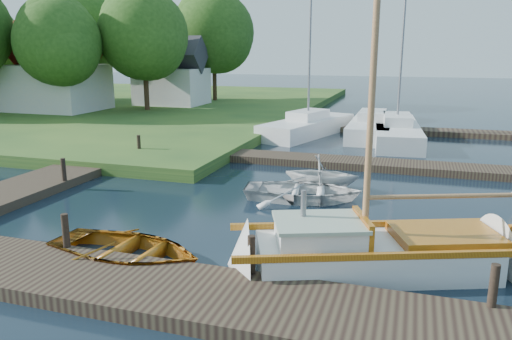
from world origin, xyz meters
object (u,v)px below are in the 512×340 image
(marina_boat_2, at_px, (397,130))
(tree_2, at_px, (58,41))
(tree_4, at_px, (82,29))
(mooring_post_3, at_px, (494,285))
(tree_3, at_px, (144,34))
(mooring_post_1, at_px, (66,231))
(dinghy, at_px, (125,245))
(house_c, at_px, (172,78))
(marina_boat_0, at_px, (308,125))
(mooring_post_4, at_px, (64,170))
(mooring_post_5, at_px, (139,144))
(marina_boat_1, at_px, (372,125))
(house_a, at_px, (56,75))
(tender_c, at_px, (303,188))
(tender_b, at_px, (322,171))
(tree_7, at_px, (214,31))
(mooring_post_2, at_px, (252,254))
(sailboat, at_px, (380,256))

(marina_boat_2, bearing_deg, tree_2, 83.18)
(tree_4, bearing_deg, mooring_post_3, -44.01)
(marina_boat_2, height_order, tree_3, marina_boat_2)
(mooring_post_1, relative_size, tree_2, 0.10)
(dinghy, height_order, house_c, house_c)
(marina_boat_0, height_order, tree_4, marina_boat_0)
(mooring_post_4, distance_m, tree_2, 18.41)
(tree_3, bearing_deg, marina_boat_2, -14.84)
(mooring_post_3, xyz_separation_m, mooring_post_4, (-13.00, 5.00, 0.00))
(mooring_post_5, height_order, tree_2, tree_2)
(dinghy, xyz_separation_m, marina_boat_1, (3.84, 19.36, 0.18))
(tree_2, xyz_separation_m, tree_3, (4.00, 4.00, 0.56))
(tree_3, bearing_deg, mooring_post_1, -64.49)
(mooring_post_1, xyz_separation_m, mooring_post_3, (9.00, 0.00, 0.00))
(mooring_post_3, relative_size, dinghy, 0.21)
(mooring_post_1, height_order, mooring_post_4, same)
(mooring_post_5, height_order, marina_boat_1, marina_boat_1)
(house_a, bearing_deg, marina_boat_2, -6.32)
(marina_boat_0, xyz_separation_m, marina_boat_2, (4.87, -0.29, -0.01))
(marina_boat_0, bearing_deg, tender_c, -151.48)
(mooring_post_3, bearing_deg, marina_boat_0, 111.28)
(house_a, bearing_deg, house_c, 45.00)
(house_a, xyz_separation_m, house_c, (6.00, 6.00, -0.38))
(tender_b, bearing_deg, mooring_post_5, 73.28)
(tree_3, bearing_deg, tender_b, -44.78)
(marina_boat_1, height_order, tree_7, marina_boat_1)
(mooring_post_2, distance_m, house_a, 30.14)
(tender_b, bearing_deg, house_c, 37.58)
(mooring_post_5, xyz_separation_m, marina_boat_1, (9.20, 9.66, -0.13))
(house_a, distance_m, tree_3, 6.95)
(mooring_post_2, xyz_separation_m, dinghy, (-3.14, 0.30, -0.31))
(sailboat, bearing_deg, mooring_post_2, -168.16)
(marina_boat_1, distance_m, marina_boat_2, 1.90)
(mooring_post_4, relative_size, tree_2, 0.10)
(mooring_post_5, height_order, tree_7, tree_7)
(mooring_post_4, bearing_deg, tree_3, 111.19)
(marina_boat_2, bearing_deg, tree_3, 70.10)
(dinghy, distance_m, tender_c, 6.61)
(tender_b, relative_size, marina_boat_0, 0.22)
(tender_b, bearing_deg, mooring_post_4, 105.88)
(mooring_post_1, xyz_separation_m, tree_4, (-19.00, 27.05, 5.67))
(tender_c, xyz_separation_m, marina_boat_0, (-2.45, 12.40, 0.19))
(tender_b, bearing_deg, mooring_post_3, -150.87)
(mooring_post_4, xyz_separation_m, tree_3, (-7.00, 18.05, 5.11))
(tree_3, xyz_separation_m, tree_7, (2.00, 8.00, 0.39))
(tender_c, distance_m, house_c, 25.78)
(tree_7, bearing_deg, tender_b, -59.96)
(mooring_post_3, distance_m, marina_boat_1, 20.03)
(tender_c, bearing_deg, mooring_post_4, 90.93)
(tender_b, height_order, marina_boat_0, marina_boat_0)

